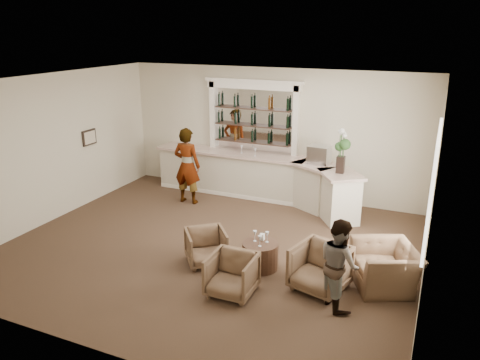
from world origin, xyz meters
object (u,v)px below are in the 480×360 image
at_px(armchair_far, 385,267).
at_px(espresso_machine, 319,155).
at_px(guest, 339,264).
at_px(cocktail_table, 260,255).
at_px(armchair_center, 232,275).
at_px(bar_counter, 258,177).
at_px(armchair_right, 320,268).
at_px(flower_vase, 342,148).
at_px(armchair_left, 206,247).
at_px(sommelier, 187,166).

distance_m(armchair_far, espresso_machine, 3.82).
relative_size(guest, armchair_far, 1.33).
relative_size(cocktail_table, armchair_far, 0.60).
bearing_deg(espresso_machine, armchair_center, -88.84).
xyz_separation_m(bar_counter, armchair_center, (1.27, -4.43, -0.22)).
bearing_deg(armchair_right, flower_vase, 111.81).
bearing_deg(armchair_left, armchair_far, -30.14).
distance_m(bar_counter, armchair_left, 3.68).
distance_m(armchair_left, espresso_machine, 3.93).
bearing_deg(guest, cocktail_table, 27.60).
distance_m(bar_counter, cocktail_table, 3.70).
bearing_deg(sommelier, armchair_far, 155.91).
bearing_deg(armchair_center, armchair_left, 137.72).
height_order(armchair_center, armchair_right, armchair_right).
bearing_deg(flower_vase, armchair_left, -120.48).
distance_m(guest, espresso_machine, 4.29).
xyz_separation_m(sommelier, armchair_center, (2.81, -3.47, -0.61)).
bearing_deg(cocktail_table, bar_counter, 112.04).
bearing_deg(armchair_far, armchair_right, -86.43).
relative_size(bar_counter, flower_vase, 5.66).
distance_m(guest, armchair_right, 0.63).
relative_size(armchair_right, flower_vase, 0.86).
relative_size(sommelier, armchair_left, 2.62).
height_order(cocktail_table, guest, guest).
bearing_deg(armchair_left, sommelier, 86.36).
bearing_deg(armchair_center, guest, 11.32).
distance_m(cocktail_table, armchair_left, 1.02).
bearing_deg(flower_vase, armchair_right, -82.99).
xyz_separation_m(bar_counter, armchair_right, (2.57, -3.70, -0.18)).
bearing_deg(armchair_left, cocktail_table, -25.65).
relative_size(cocktail_table, armchair_right, 0.77).
bearing_deg(bar_counter, espresso_machine, -1.79).
bearing_deg(armchair_right, armchair_far, 44.06).
height_order(armchair_left, armchair_far, armchair_far).
xyz_separation_m(guest, armchair_far, (0.61, 0.92, -0.38)).
height_order(cocktail_table, armchair_left, armchair_left).
xyz_separation_m(guest, armchair_right, (-0.38, 0.36, -0.35)).
bearing_deg(espresso_machine, bar_counter, -176.84).
xyz_separation_m(bar_counter, espresso_machine, (1.56, -0.05, 0.78)).
distance_m(sommelier, armchair_left, 3.37).
bearing_deg(armchair_left, espresso_machine, 32.77).
bearing_deg(armchair_center, sommelier, 127.99).
distance_m(armchair_right, espresso_machine, 3.91).
height_order(cocktail_table, sommelier, sommelier).
relative_size(bar_counter, armchair_right, 6.60).
xyz_separation_m(cocktail_table, armchair_right, (1.19, -0.29, 0.14)).
bearing_deg(cocktail_table, armchair_left, -166.46).
relative_size(armchair_left, espresso_machine, 1.49).
bearing_deg(sommelier, armchair_left, 124.66).
bearing_deg(armchair_far, sommelier, -138.90).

